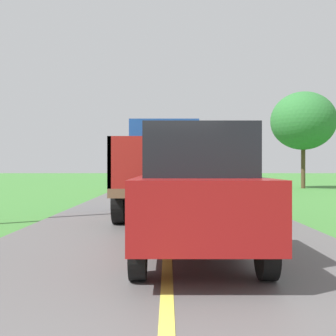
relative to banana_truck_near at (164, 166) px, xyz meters
name	(u,v)px	position (x,y,z in m)	size (l,w,h in m)	color
banana_truck_near	(164,166)	(0.00, 0.00, 0.00)	(2.38, 5.82, 2.80)	#2D2D30
banana_truck_far	(167,166)	(0.09, 12.56, 0.01)	(2.38, 5.81, 2.80)	#2D2D30
roadside_tree_near_left	(303,121)	(9.21, 16.31, 3.07)	(4.33, 4.33, 6.49)	#4C3823
following_car	(195,192)	(0.53, -6.38, -0.39)	(1.74, 4.10, 1.92)	maroon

